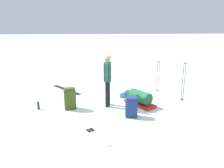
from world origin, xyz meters
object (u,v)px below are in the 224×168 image
Objects in this scene: backpack_bright at (70,99)px; ski_poles_planted_far at (184,80)px; skier_standing at (108,78)px; gear_sled at (140,99)px; ski_pair_near at (66,90)px; sleeping_mat_rolled at (125,94)px; ski_pair_far at (90,131)px; backpack_large_dark at (131,107)px; thermos_bottle at (38,106)px; ski_poles_planted_near at (158,75)px.

ski_poles_planted_far is at bearing -82.81° from backpack_bright.
skier_standing is 1.29m from gear_sled.
gear_sled is (-0.29, 1.54, -0.53)m from ski_poles_planted_far.
ski_pair_near is 2.45m from sleeping_mat_rolled.
ski_poles_planted_far is at bearing -57.51° from ski_pair_far.
skier_standing is at bearing 143.07° from sleeping_mat_rolled.
backpack_large_dark is 1.00m from gear_sled.
gear_sled is (1.71, -1.60, 0.21)m from ski_pair_far.
backpack_large_dark is 0.86× the size of backpack_bright.
thermos_bottle reaches higher than sleeping_mat_rolled.
backpack_large_dark is 2.72m from ski_poles_planted_near.
ski_poles_planted_near is at bearing -69.45° from thermos_bottle.
ski_poles_planted_far is (0.27, -2.61, -0.20)m from skier_standing.
ski_poles_planted_near is 1.07× the size of gear_sled.
thermos_bottle is (-0.46, 4.81, -0.63)m from ski_poles_planted_far.
ski_pair_far is 2.55× the size of backpack_large_dark.
ski_poles_planted_far is 1.66m from gear_sled.
sleeping_mat_rolled is at bearing -36.93° from skier_standing.
thermos_bottle is (-0.19, 2.20, -0.82)m from skier_standing.
ski_poles_planted_far is 4.88m from thermos_bottle.
ski_poles_planted_near reaches higher than sleeping_mat_rolled.
ski_pair_far is 2.27m from thermos_bottle.
sleeping_mat_rolled is at bearing 23.24° from gear_sled.
backpack_bright is (-0.21, 1.20, -0.61)m from skier_standing.
ski_pair_far is at bearing -163.08° from ski_pair_near.
ski_poles_planted_near is (3.12, -2.56, 0.67)m from ski_pair_far.
thermos_bottle is at bearing 89.07° from backpack_bright.
gear_sled is (-0.01, -1.07, -0.73)m from skier_standing.
ski_poles_planted_far is 5.26× the size of thermos_bottle.
backpack_bright is at bearing 116.38° from ski_poles_planted_near.
sleeping_mat_rolled is (1.81, -0.03, -0.20)m from backpack_large_dark.
backpack_large_dark is 2.94m from thermos_bottle.
thermos_bottle is at bearing 75.81° from backpack_large_dark.
ski_poles_planted_near reaches higher than ski_pair_far.
ski_poles_planted_far is 2.14m from sleeping_mat_rolled.
ski_poles_planted_far is at bearing -152.39° from ski_poles_planted_near.
thermos_bottle is (-1.09, 2.88, 0.04)m from sleeping_mat_rolled.
gear_sled is (0.19, -2.27, -0.12)m from backpack_bright.
backpack_bright reaches higher than backpack_large_dark.
ski_poles_planted_far is (1.18, -1.97, 0.46)m from backpack_large_dark.
sleeping_mat_rolled is at bearing 72.05° from ski_poles_planted_far.
skier_standing is at bearing -80.15° from backpack_bright.
ski_pair_near is 3.53m from backpack_large_dark.
ski_pair_near is (1.80, 1.60, -0.94)m from skier_standing.
backpack_large_dark is 2.32× the size of thermos_bottle.
sleeping_mat_rolled reaches higher than ski_pair_near.
backpack_bright is at bearing 120.56° from sleeping_mat_rolled.
backpack_large_dark is 1.10× the size of sleeping_mat_rolled.
ski_poles_planted_far reaches higher than gear_sled.
gear_sled is (-1.81, -2.67, 0.21)m from ski_pair_near.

